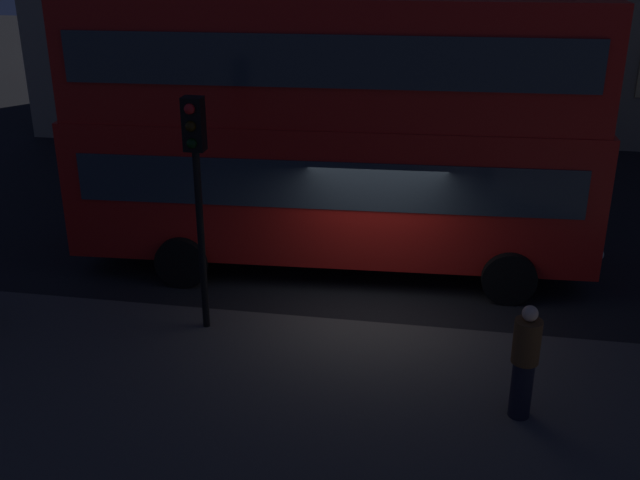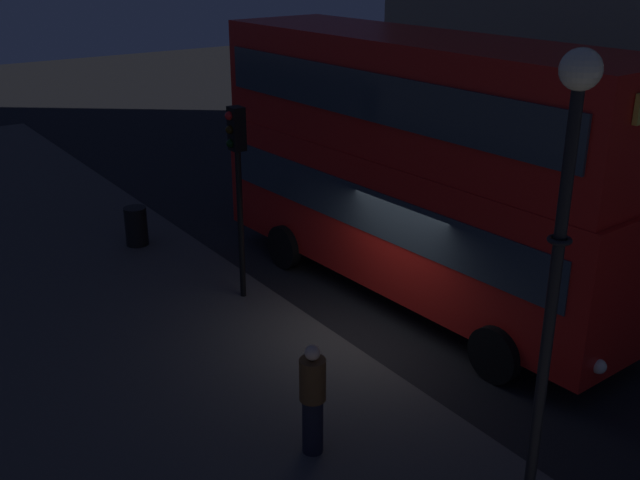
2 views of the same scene
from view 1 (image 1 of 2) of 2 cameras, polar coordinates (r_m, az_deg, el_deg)
name	(u,v)px [view 1 (image 1 of 2)]	position (r m, az deg, el deg)	size (l,w,h in m)	color
ground_plane	(370,314)	(14.16, 3.65, -5.43)	(80.00, 80.00, 0.00)	black
double_decker_bus	(333,122)	(15.07, 0.93, 8.60)	(10.28, 3.30, 5.37)	red
traffic_light_near_kerb	(196,167)	(12.51, -9.05, 5.28)	(0.32, 0.36, 3.98)	black
pedestrian	(525,361)	(11.19, 14.74, -8.56)	(0.38, 0.38, 1.74)	black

